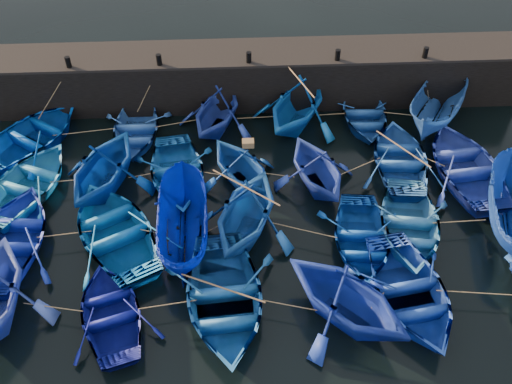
{
  "coord_description": "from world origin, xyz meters",
  "views": [
    {
      "loc": [
        -0.8,
        -12.76,
        16.43
      ],
      "look_at": [
        0.0,
        3.2,
        0.7
      ],
      "focal_mm": 40.0,
      "sensor_mm": 36.0,
      "label": 1
    }
  ],
  "objects_px": {
    "wooden_crate": "(248,143)",
    "boat_13": "(12,238)",
    "boat_0": "(32,136)",
    "boat_8": "(177,173)"
  },
  "relations": [
    {
      "from": "boat_0",
      "to": "boat_8",
      "type": "height_order",
      "value": "boat_0"
    },
    {
      "from": "boat_0",
      "to": "boat_8",
      "type": "relative_size",
      "value": 1.12
    },
    {
      "from": "boat_8",
      "to": "boat_13",
      "type": "distance_m",
      "value": 6.72
    },
    {
      "from": "boat_13",
      "to": "wooden_crate",
      "type": "height_order",
      "value": "wooden_crate"
    },
    {
      "from": "wooden_crate",
      "to": "boat_0",
      "type": "bearing_deg",
      "value": 162.86
    },
    {
      "from": "boat_0",
      "to": "wooden_crate",
      "type": "relative_size",
      "value": 11.34
    },
    {
      "from": "boat_13",
      "to": "boat_0",
      "type": "bearing_deg",
      "value": -79.01
    },
    {
      "from": "boat_8",
      "to": "wooden_crate",
      "type": "distance_m",
      "value": 3.41
    },
    {
      "from": "wooden_crate",
      "to": "boat_13",
      "type": "bearing_deg",
      "value": -160.8
    },
    {
      "from": "boat_0",
      "to": "wooden_crate",
      "type": "xyz_separation_m",
      "value": [
        9.45,
        -2.92,
        1.61
      ]
    }
  ]
}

